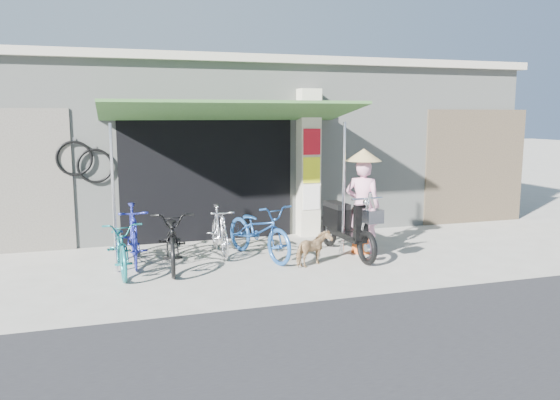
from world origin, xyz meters
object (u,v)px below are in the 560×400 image
object	(u,v)px
bike_teal	(121,246)
nun	(363,202)
bike_blue	(133,235)
street_dog	(313,249)
moped	(345,226)
bike_navy	(259,230)
bike_black	(173,238)
bike_silver	(220,230)

from	to	relation	value
bike_teal	nun	distance (m)	4.24
bike_teal	bike_blue	xyz separation A→B (m)	(0.22, 0.50, 0.06)
street_dog	moped	bearing A→B (deg)	-83.91
bike_teal	bike_navy	distance (m)	2.34
bike_teal	nun	xyz separation A→B (m)	(4.21, 0.07, 0.49)
bike_blue	bike_black	bearing A→B (deg)	-35.49
bike_black	bike_silver	distance (m)	1.08
street_dog	bike_teal	bearing A→B (deg)	52.55
bike_silver	moped	world-z (taller)	moped
bike_blue	bike_navy	xyz separation A→B (m)	(2.11, -0.25, -0.01)
bike_blue	bike_black	size ratio (longest dim) A/B	0.88
nun	bike_navy	bearing A→B (deg)	32.09
bike_teal	bike_black	distance (m)	0.83
nun	bike_blue	bearing A→B (deg)	31.37
bike_silver	street_dog	distance (m)	1.81
bike_black	bike_silver	bearing A→B (deg)	40.18
bike_blue	street_dog	world-z (taller)	bike_blue
bike_black	nun	size ratio (longest dim) A/B	1.00
bike_black	bike_silver	xyz separation A→B (m)	(0.89, 0.62, -0.06)
bike_navy	nun	world-z (taller)	nun
bike_black	street_dog	bearing A→B (deg)	-9.43
bike_black	nun	world-z (taller)	nun
bike_black	moped	size ratio (longest dim) A/B	0.94
bike_blue	bike_teal	bearing A→B (deg)	-113.57
bike_teal	bike_silver	world-z (taller)	bike_silver
bike_silver	nun	size ratio (longest dim) A/B	0.77
bike_teal	bike_blue	world-z (taller)	bike_blue
bike_silver	nun	world-z (taller)	nun
bike_black	bike_blue	bearing A→B (deg)	150.07
bike_black	nun	distance (m)	3.42
bike_black	street_dog	distance (m)	2.31
bike_blue	bike_navy	size ratio (longest dim) A/B	0.89
bike_blue	nun	world-z (taller)	nun
bike_blue	bike_silver	size ratio (longest dim) A/B	1.14
moped	nun	bearing A→B (deg)	2.45
bike_navy	bike_black	bearing A→B (deg)	167.65
bike_navy	bike_blue	bearing A→B (deg)	154.03
bike_navy	street_dog	distance (m)	1.07
street_dog	moped	size ratio (longest dim) A/B	0.34
bike_blue	bike_navy	bearing A→B (deg)	-7.02
bike_teal	moped	bearing A→B (deg)	-3.78
bike_black	bike_teal	bearing A→B (deg)	-169.86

